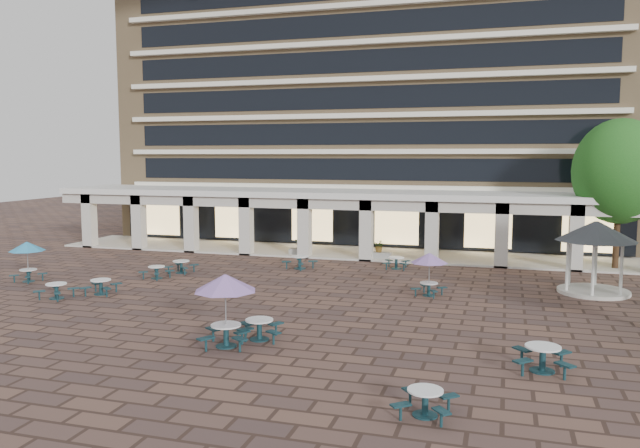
% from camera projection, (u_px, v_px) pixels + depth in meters
% --- Properties ---
extents(ground, '(120.00, 120.00, 0.00)m').
position_uv_depth(ground, '(266.00, 301.00, 29.44)').
color(ground, brown).
rests_on(ground, ground).
extents(apartment_building, '(40.00, 15.50, 25.20)m').
position_uv_depth(apartment_building, '(376.00, 86.00, 52.30)').
color(apartment_building, tan).
rests_on(apartment_building, ground).
extents(retail_arcade, '(42.00, 6.60, 4.40)m').
position_uv_depth(retail_arcade, '(344.00, 211.00, 43.20)').
color(retail_arcade, white).
rests_on(retail_arcade, ground).
extents(picnic_table_2, '(1.71, 1.71, 0.72)m').
position_uv_depth(picnic_table_2, '(425.00, 400.00, 16.39)').
color(picnic_table_2, '#14373D').
rests_on(picnic_table_2, ground).
extents(picnic_table_3, '(1.88, 1.88, 0.84)m').
position_uv_depth(picnic_table_3, '(543.00, 356.00, 19.74)').
color(picnic_table_3, '#14373D').
rests_on(picnic_table_3, ground).
extents(picnic_table_4, '(1.88, 1.88, 2.18)m').
position_uv_depth(picnic_table_4, '(27.00, 248.00, 33.67)').
color(picnic_table_4, '#14373D').
rests_on(picnic_table_4, ground).
extents(picnic_table_5, '(1.86, 1.86, 0.74)m').
position_uv_depth(picnic_table_5, '(101.00, 285.00, 30.73)').
color(picnic_table_5, '#14373D').
rests_on(picnic_table_5, ground).
extents(picnic_table_6, '(2.27, 2.27, 2.62)m').
position_uv_depth(picnic_table_6, '(225.00, 286.00, 22.13)').
color(picnic_table_6, '#14373D').
rests_on(picnic_table_6, ground).
extents(picnic_table_7, '(2.06, 2.06, 0.78)m').
position_uv_depth(picnic_table_7, '(259.00, 328.00, 23.14)').
color(picnic_table_7, '#14373D').
rests_on(picnic_table_7, ground).
extents(picnic_table_8, '(1.70, 1.70, 0.73)m').
position_uv_depth(picnic_table_8, '(56.00, 289.00, 29.82)').
color(picnic_table_8, '#14373D').
rests_on(picnic_table_8, ground).
extents(picnic_table_9, '(1.65, 1.65, 0.73)m').
position_uv_depth(picnic_table_9, '(181.00, 266.00, 36.29)').
color(picnic_table_9, '#14373D').
rests_on(picnic_table_9, ground).
extents(picnic_table_10, '(2.10, 2.10, 0.77)m').
position_uv_depth(picnic_table_10, '(300.00, 261.00, 37.66)').
color(picnic_table_10, '#14373D').
rests_on(picnic_table_10, ground).
extents(picnic_table_11, '(1.82, 1.82, 2.11)m').
position_uv_depth(picnic_table_11, '(429.00, 260.00, 30.27)').
color(picnic_table_11, '#14373D').
rests_on(picnic_table_11, ground).
extents(picnic_table_12, '(1.78, 1.78, 0.69)m').
position_uv_depth(picnic_table_12, '(157.00, 271.00, 34.67)').
color(picnic_table_12, '#14373D').
rests_on(picnic_table_12, ground).
extents(picnic_table_13, '(1.64, 1.64, 0.71)m').
position_uv_depth(picnic_table_13, '(396.00, 262.00, 37.63)').
color(picnic_table_13, '#14373D').
rests_on(picnic_table_13, ground).
extents(gazebo, '(3.86, 3.86, 3.59)m').
position_uv_depth(gazebo, '(596.00, 239.00, 30.75)').
color(gazebo, beige).
rests_on(gazebo, ground).
extents(tree_east_c, '(5.40, 5.40, 9.00)m').
position_uv_depth(tree_east_c, '(620.00, 171.00, 36.67)').
color(tree_east_c, '#452E1B').
rests_on(tree_east_c, ground).
extents(planter_left, '(1.50, 0.86, 1.29)m').
position_uv_depth(planter_left, '(300.00, 248.00, 42.40)').
color(planter_left, '#969691').
rests_on(planter_left, ground).
extents(planter_right, '(1.50, 0.86, 1.33)m').
position_uv_depth(planter_right, '(379.00, 251.00, 40.84)').
color(planter_right, '#969691').
rests_on(planter_right, ground).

